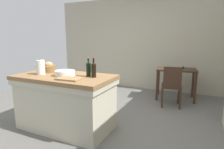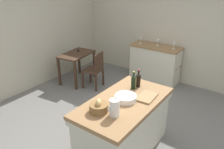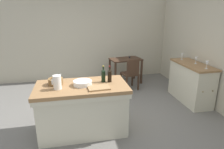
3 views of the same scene
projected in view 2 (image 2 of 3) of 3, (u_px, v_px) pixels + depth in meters
name	position (u px, v px, depth m)	size (l,w,h in m)	color
ground_plane	(114.00, 128.00, 4.06)	(6.76, 6.76, 0.00)	#66635E
wall_back	(17.00, 36.00, 4.93)	(5.32, 0.12, 2.60)	#B2AA93
wall_right	(176.00, 30.00, 5.47)	(0.12, 5.20, 2.60)	#B2AA93
island_table	(124.00, 124.00, 3.38)	(1.56, 0.84, 0.88)	olive
side_cabinet	(155.00, 64.00, 5.73)	(0.52, 1.24, 0.93)	olive
writing_desk	(77.00, 58.00, 5.64)	(0.97, 0.68, 0.80)	#3D281C
wooden_chair	(95.00, 69.00, 5.37)	(0.47, 0.47, 0.89)	#3D281C
pitcher	(114.00, 108.00, 2.83)	(0.17, 0.13, 0.27)	silver
wash_bowl	(126.00, 98.00, 3.22)	(0.31, 0.31, 0.08)	silver
bread_basket	(99.00, 107.00, 2.94)	(0.25, 0.25, 0.18)	brown
cutting_board	(147.00, 97.00, 3.30)	(0.35, 0.23, 0.02)	#99754C
wine_bottle_dark	(138.00, 80.00, 3.58)	(0.07, 0.07, 0.29)	black
wine_bottle_amber	(133.00, 82.00, 3.51)	(0.07, 0.07, 0.29)	black
wine_glass_far_left	(174.00, 44.00, 5.28)	(0.07, 0.07, 0.17)	white
wine_glass_left	(158.00, 41.00, 5.54)	(0.07, 0.07, 0.16)	white
wine_glass_middle	(140.00, 39.00, 5.70)	(0.07, 0.07, 0.16)	white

